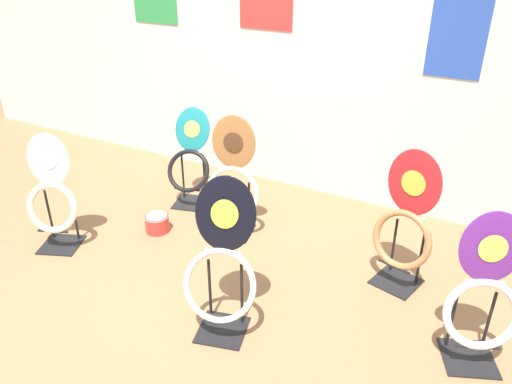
{
  "coord_description": "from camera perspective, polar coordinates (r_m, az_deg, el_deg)",
  "views": [
    {
      "loc": [
        1.71,
        -1.52,
        2.09
      ],
      "look_at": [
        0.3,
        1.1,
        0.55
      ],
      "focal_mm": 35.0,
      "sensor_mm": 36.0,
      "label": 1
    }
  ],
  "objects": [
    {
      "name": "wall_back",
      "position": [
        4.3,
        4.55,
        16.78
      ],
      "size": [
        8.0,
        0.07,
        2.6
      ],
      "color": "silver",
      "rests_on": "ground_plane"
    },
    {
      "name": "toilet_seat_display_teal_sax",
      "position": [
        4.24,
        -7.56,
        3.45
      ],
      "size": [
        0.42,
        0.43,
        0.81
      ],
      "color": "black",
      "rests_on": "ground_plane"
    },
    {
      "name": "toilet_seat_display_woodgrain",
      "position": [
        3.74,
        -2.66,
        1.1
      ],
      "size": [
        0.44,
        0.33,
        0.95
      ],
      "color": "black",
      "rests_on": "ground_plane"
    },
    {
      "name": "toilet_seat_display_purple_note",
      "position": [
        2.88,
        24.54,
        -10.99
      ],
      "size": [
        0.42,
        0.37,
        0.9
      ],
      "color": "black",
      "rests_on": "ground_plane"
    },
    {
      "name": "toilet_seat_display_jazz_black",
      "position": [
        2.82,
        -3.94,
        -8.38
      ],
      "size": [
        0.47,
        0.43,
        0.93
      ],
      "color": "black",
      "rests_on": "ground_plane"
    },
    {
      "name": "toilet_seat_display_white_plain",
      "position": [
        3.87,
        -22.3,
        -0.56
      ],
      "size": [
        0.41,
        0.37,
        0.87
      ],
      "color": "black",
      "rests_on": "ground_plane"
    },
    {
      "name": "toilet_seat_display_crimson_swirl",
      "position": [
        3.31,
        16.64,
        -3.88
      ],
      "size": [
        0.42,
        0.34,
        0.95
      ],
      "color": "black",
      "rests_on": "ground_plane"
    },
    {
      "name": "paint_can",
      "position": [
        4.0,
        -11.23,
        -3.44
      ],
      "size": [
        0.19,
        0.19,
        0.14
      ],
      "color": "red",
      "rests_on": "ground_plane"
    },
    {
      "name": "ground_plane",
      "position": [
        3.1,
        -15.33,
        -16.22
      ],
      "size": [
        14.0,
        14.0,
        0.0
      ],
      "primitive_type": "plane",
      "color": "#8E6642"
    }
  ]
}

